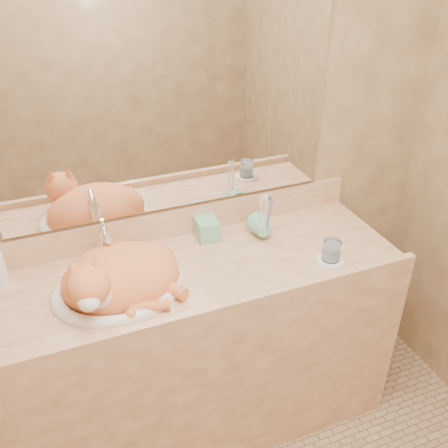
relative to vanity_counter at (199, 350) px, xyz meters
name	(u,v)px	position (x,y,z in m)	size (l,w,h in m)	color
wall_back	(169,145)	(0.00, 0.28, 0.82)	(2.40, 0.02, 2.50)	brown
vanity_counter	(199,350)	(0.00, 0.00, 0.00)	(1.60, 0.55, 0.85)	#A36E49
mirror	(168,110)	(0.00, 0.26, 0.97)	(1.30, 0.02, 0.80)	white
sink_basin	(116,275)	(-0.30, -0.02, 0.50)	(0.45, 0.38, 0.14)	white
faucet	(106,244)	(-0.30, 0.15, 0.52)	(0.05, 0.13, 0.18)	white
cat	(118,276)	(-0.30, -0.03, 0.50)	(0.42, 0.35, 0.23)	#DA6432
soap_dispenser	(210,224)	(0.11, 0.14, 0.52)	(0.09, 0.09, 0.19)	#76BD99
toothbrush_cup	(265,233)	(0.33, 0.07, 0.47)	(0.10, 0.10, 0.09)	#76BD99
toothbrushes	(266,215)	(0.33, 0.07, 0.56)	(0.04, 0.04, 0.22)	silver
saucer	(330,260)	(0.50, -0.15, 0.43)	(0.11, 0.11, 0.01)	silver
water_glass	(332,250)	(0.50, -0.15, 0.48)	(0.07, 0.07, 0.08)	silver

